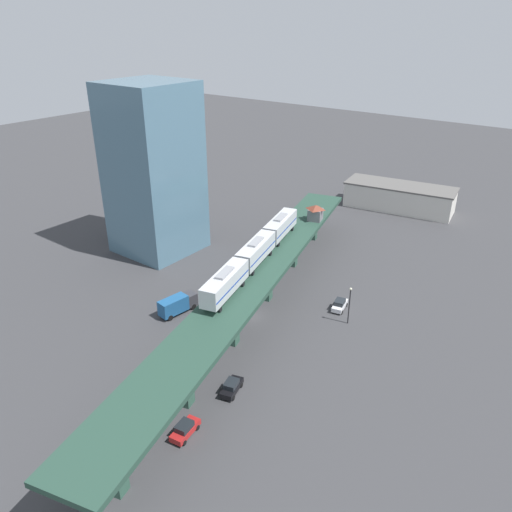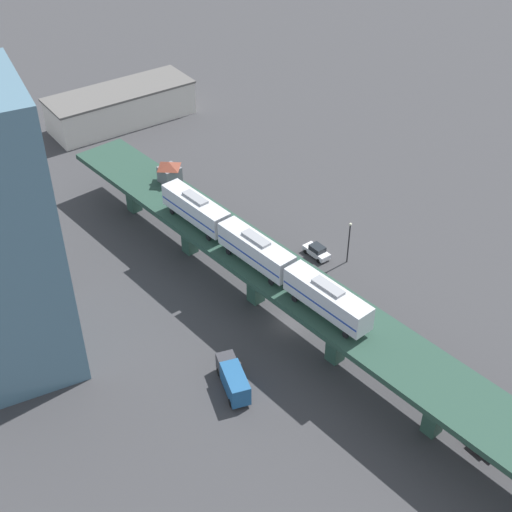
% 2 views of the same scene
% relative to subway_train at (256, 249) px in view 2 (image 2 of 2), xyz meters
% --- Properties ---
extents(ground_plane, '(400.00, 400.00, 0.00)m').
position_rel_subway_train_xyz_m(ground_plane, '(2.60, -4.35, -10.35)').
color(ground_plane, '#38383A').
extents(elevated_viaduct, '(31.67, 91.09, 7.81)m').
position_rel_subway_train_xyz_m(elevated_viaduct, '(2.65, -4.52, -3.64)').
color(elevated_viaduct, '#244135').
rests_on(elevated_viaduct, ground).
extents(subway_train, '(12.23, 36.68, 4.45)m').
position_rel_subway_train_xyz_m(subway_train, '(0.00, 0.00, 0.00)').
color(subway_train, silver).
rests_on(subway_train, elevated_viaduct).
extents(signal_hut, '(3.94, 3.94, 3.40)m').
position_rel_subway_train_xyz_m(signal_hut, '(-2.51, 24.34, -0.74)').
color(signal_hut, slate).
rests_on(signal_hut, elevated_viaduct).
extents(street_car_white, '(2.64, 4.67, 1.89)m').
position_rel_subway_train_xyz_m(street_car_white, '(13.51, 6.95, -9.41)').
color(street_car_white, silver).
rests_on(street_car_white, ground).
extents(street_car_red, '(2.47, 4.63, 1.89)m').
position_rel_subway_train_xyz_m(street_car_red, '(12.52, -31.19, -9.41)').
color(street_car_red, '#AD1E1E').
rests_on(street_car_red, ground).
extents(street_car_black, '(2.93, 4.72, 1.89)m').
position_rel_subway_train_xyz_m(street_car_black, '(12.11, -21.58, -9.41)').
color(street_car_black, black).
rests_on(street_car_black, ground).
extents(delivery_truck, '(3.20, 7.44, 3.20)m').
position_rel_subway_train_xyz_m(delivery_truck, '(-8.69, -11.42, -8.58)').
color(delivery_truck, '#333338').
rests_on(delivery_truck, ground).
extents(street_lamp, '(0.44, 0.44, 6.94)m').
position_rel_subway_train_xyz_m(street_lamp, '(16.85, 3.75, -6.24)').
color(street_lamp, black).
rests_on(street_lamp, ground).
extents(warehouse_building, '(29.79, 14.47, 6.80)m').
position_rel_subway_train_xyz_m(warehouse_building, '(1.30, 62.24, -6.94)').
color(warehouse_building, beige).
rests_on(warehouse_building, ground).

